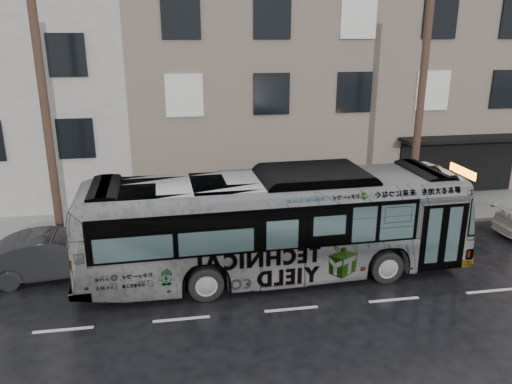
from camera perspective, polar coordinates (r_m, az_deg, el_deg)
ground at (r=17.20m, az=2.09°, el=-9.02°), size 120.00×120.00×0.00m
sidewalk at (r=21.59m, az=-0.55°, el=-3.08°), size 90.00×3.60×0.15m
building_taupe at (r=29.01m, az=6.93°, el=13.15°), size 20.00×12.00×11.00m
utility_pole_front at (r=20.97m, az=18.17°, el=8.37°), size 0.30×0.30×9.00m
utility_pole_rear at (r=19.08m, az=-22.77°, el=7.04°), size 0.30×0.30×9.00m
sign_post at (r=22.21m, az=19.88°, el=-0.09°), size 0.06×0.06×2.40m
bus at (r=16.33m, az=2.28°, el=-3.70°), size 12.83×3.35×3.55m
dark_sedan at (r=17.87m, az=-21.88°, el=-6.65°), size 4.74×2.19×1.51m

